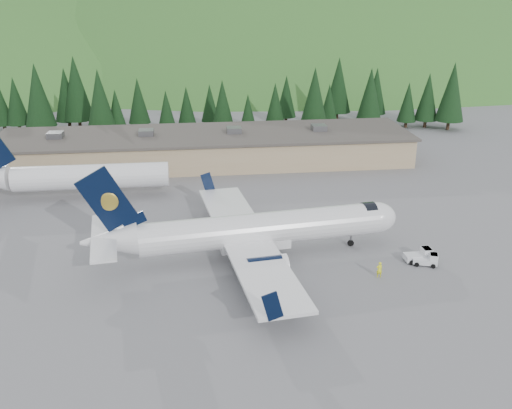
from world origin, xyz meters
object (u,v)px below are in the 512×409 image
object	(u,v)px
baggage_tug_a	(420,255)
baggage_tug_b	(427,260)
second_airliner	(71,177)
terminal_building	(206,148)
ramp_worker	(379,270)
airliner	(253,231)

from	to	relation	value
baggage_tug_a	baggage_tug_b	world-z (taller)	baggage_tug_a
second_airliner	terminal_building	bearing A→B (deg)	38.78
ramp_worker	terminal_building	bearing A→B (deg)	-72.63
baggage_tug_b	ramp_worker	size ratio (longest dim) A/B	1.63
second_airliner	baggage_tug_b	size ratio (longest dim) A/B	9.48
airliner	baggage_tug_b	world-z (taller)	airliner
baggage_tug_b	baggage_tug_a	bearing A→B (deg)	135.01
baggage_tug_a	terminal_building	distance (m)	47.20
baggage_tug_b	second_airliner	bearing A→B (deg)	168.11
baggage_tug_a	baggage_tug_b	size ratio (longest dim) A/B	1.03
airliner	ramp_worker	xyz separation A→B (m)	(12.70, -6.45, -2.31)
baggage_tug_a	baggage_tug_b	bearing A→B (deg)	-65.90
baggage_tug_a	terminal_building	bearing A→B (deg)	117.33
terminal_building	ramp_worker	distance (m)	47.63
ramp_worker	second_airliner	bearing A→B (deg)	-41.13
second_airliner	baggage_tug_a	distance (m)	49.49
terminal_building	ramp_worker	bearing A→B (deg)	-69.51
second_airliner	ramp_worker	world-z (taller)	second_airliner
second_airliner	ramp_worker	size ratio (longest dim) A/B	15.50
airliner	ramp_worker	size ratio (longest dim) A/B	20.39
airliner	baggage_tug_a	distance (m)	18.93
baggage_tug_a	terminal_building	xyz separation A→B (m)	(-22.42, 41.49, 1.92)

